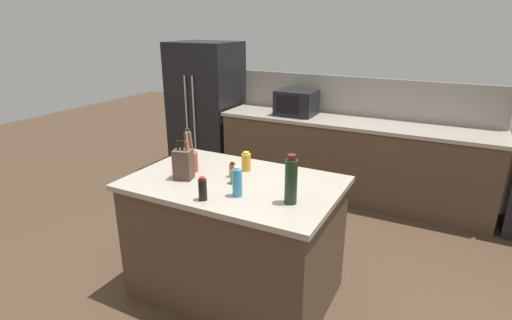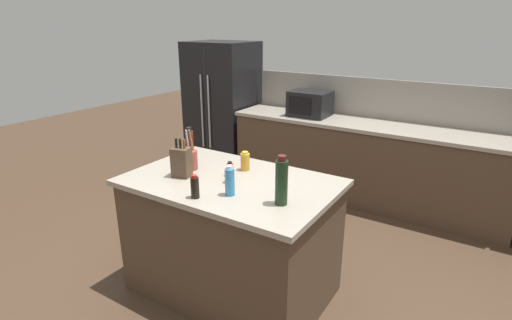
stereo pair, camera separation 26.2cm
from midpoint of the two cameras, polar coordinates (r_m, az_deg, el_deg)
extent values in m
plane|color=#473323|center=(3.37, -1.01, -17.87)|extent=(14.00, 14.00, 0.00)
cube|color=#4C3828|center=(4.86, 16.45, -0.55)|extent=(3.13, 0.62, 0.90)
cube|color=#9E9384|center=(4.72, 16.99, 4.81)|extent=(3.17, 0.66, 0.04)
cube|color=gray|center=(4.97, 18.30, 8.33)|extent=(3.13, 0.03, 0.46)
cube|color=#4C3828|center=(3.12, -1.06, -11.27)|extent=(1.46, 0.92, 0.90)
cube|color=#9E9384|center=(2.91, -1.12, -3.27)|extent=(1.52, 0.98, 0.04)
cube|color=black|center=(5.66, -3.46, 7.57)|extent=(0.87, 0.72, 1.77)
cube|color=#2D2D2D|center=(5.37, -5.73, 6.88)|extent=(0.01, 0.00, 1.68)
cylinder|color=#ADB2B7|center=(5.40, -6.35, 6.91)|extent=(0.02, 0.02, 0.97)
cylinder|color=#ADB2B7|center=(5.32, -5.33, 6.77)|extent=(0.02, 0.02, 0.97)
cube|color=black|center=(4.91, 9.26, 7.97)|extent=(0.46, 0.38, 0.30)
cube|color=black|center=(4.75, 7.85, 7.67)|extent=(0.29, 0.01, 0.21)
cube|color=#4C3828|center=(2.96, -8.14, -0.37)|extent=(0.15, 0.13, 0.22)
cylinder|color=black|center=(2.93, -8.84, 2.38)|extent=(0.02, 0.02, 0.07)
cylinder|color=black|center=(2.91, -8.27, 2.32)|extent=(0.02, 0.02, 0.07)
cylinder|color=brown|center=(2.90, -7.70, 2.26)|extent=(0.02, 0.02, 0.07)
cylinder|color=brown|center=(3.11, -7.07, -0.02)|extent=(0.12, 0.12, 0.15)
cylinder|color=olive|center=(3.06, -6.85, 2.72)|extent=(0.01, 0.05, 0.18)
cylinder|color=black|center=(3.07, -7.40, 2.78)|extent=(0.01, 0.05, 0.18)
cylinder|color=#B2B2B7|center=(3.05, -7.34, 2.64)|extent=(0.01, 0.03, 0.18)
cylinder|color=black|center=(2.49, 6.68, -3.31)|extent=(0.08, 0.08, 0.29)
cylinder|color=#4C1919|center=(2.43, 6.83, 0.21)|extent=(0.05, 0.05, 0.03)
cylinder|color=maroon|center=(3.21, -7.14, 1.76)|extent=(0.06, 0.06, 0.27)
cylinder|color=black|center=(3.17, -7.25, 4.35)|extent=(0.04, 0.04, 0.03)
cylinder|color=#567038|center=(2.84, -1.08, -2.33)|extent=(0.06, 0.06, 0.10)
cylinder|color=black|center=(2.82, -1.08, -1.26)|extent=(0.04, 0.04, 0.02)
cylinder|color=gold|center=(3.07, 0.88, -0.30)|extent=(0.07, 0.07, 0.13)
cylinder|color=gold|center=(3.04, 0.89, 1.03)|extent=(0.05, 0.05, 0.02)
cylinder|color=#3384BC|center=(2.62, -0.91, -3.21)|extent=(0.06, 0.06, 0.19)
cylinder|color=white|center=(2.58, -0.92, -1.08)|extent=(0.04, 0.04, 0.02)
cylinder|color=black|center=(2.60, -5.88, -4.01)|extent=(0.06, 0.06, 0.14)
cylinder|color=#B22319|center=(2.57, -5.94, -2.39)|extent=(0.04, 0.04, 0.02)
cylinder|color=#B73D1E|center=(2.96, -1.21, -1.43)|extent=(0.05, 0.05, 0.10)
cylinder|color=black|center=(2.94, -1.22, -0.42)|extent=(0.03, 0.03, 0.02)
camera|label=1|loc=(0.13, -87.63, 0.83)|focal=28.00mm
camera|label=2|loc=(0.13, 92.37, -0.83)|focal=28.00mm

